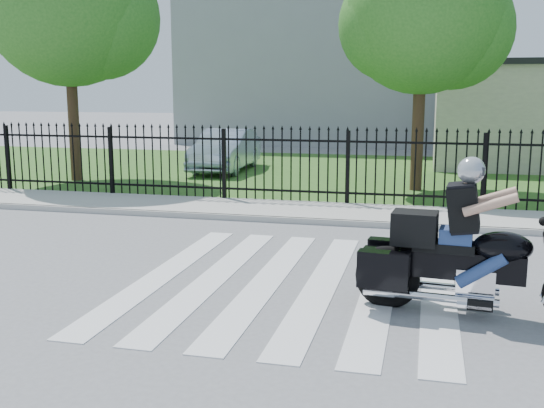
# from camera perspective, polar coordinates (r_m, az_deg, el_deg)

# --- Properties ---
(ground) EXTENTS (120.00, 120.00, 0.00)m
(ground) POSITION_cam_1_polar(r_m,az_deg,el_deg) (9.20, 2.03, -7.06)
(ground) COLOR slate
(ground) RESTS_ON ground
(crosswalk) EXTENTS (5.00, 5.50, 0.01)m
(crosswalk) POSITION_cam_1_polar(r_m,az_deg,el_deg) (9.19, 2.03, -7.03)
(crosswalk) COLOR silver
(crosswalk) RESTS_ON ground
(sidewalk) EXTENTS (40.00, 2.00, 0.12)m
(sidewalk) POSITION_cam_1_polar(r_m,az_deg,el_deg) (13.97, 6.22, -0.83)
(sidewalk) COLOR #ADAAA3
(sidewalk) RESTS_ON ground
(curb) EXTENTS (40.00, 0.12, 0.12)m
(curb) POSITION_cam_1_polar(r_m,az_deg,el_deg) (13.00, 5.63, -1.66)
(curb) COLOR #ADAAA3
(curb) RESTS_ON ground
(grass_strip) EXTENTS (40.00, 12.00, 0.02)m
(grass_strip) POSITION_cam_1_polar(r_m,az_deg,el_deg) (20.85, 8.78, 2.65)
(grass_strip) COLOR #2A551D
(grass_strip) RESTS_ON ground
(iron_fence) EXTENTS (26.00, 0.04, 1.80)m
(iron_fence) POSITION_cam_1_polar(r_m,az_deg,el_deg) (14.82, 6.80, 3.09)
(iron_fence) COLOR black
(iron_fence) RESTS_ON ground
(tree_left) EXTENTS (4.80, 4.80, 7.58)m
(tree_left) POSITION_cam_1_polar(r_m,az_deg,el_deg) (20.09, -17.89, 16.77)
(tree_left) COLOR #382316
(tree_left) RESTS_ON ground
(tree_mid) EXTENTS (4.20, 4.20, 6.78)m
(tree_mid) POSITION_cam_1_polar(r_m,az_deg,el_deg) (17.70, 13.34, 16.27)
(tree_mid) COLOR #382316
(tree_mid) RESTS_ON ground
(building_tall) EXTENTS (15.00, 10.00, 12.00)m
(building_tall) POSITION_cam_1_polar(r_m,az_deg,el_deg) (35.08, 6.11, 15.57)
(building_tall) COLOR gray
(building_tall) RESTS_ON ground
(motorcycle_rider) EXTENTS (3.01, 1.10, 1.99)m
(motorcycle_rider) POSITION_cam_1_polar(r_m,az_deg,el_deg) (8.09, 17.49, -3.97)
(motorcycle_rider) COLOR black
(motorcycle_rider) RESTS_ON ground
(parked_car) EXTENTS (1.62, 4.27, 1.39)m
(parked_car) POSITION_cam_1_polar(r_m,az_deg,el_deg) (21.40, -4.19, 4.84)
(parked_car) COLOR #A5B6CF
(parked_car) RESTS_ON grass_strip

